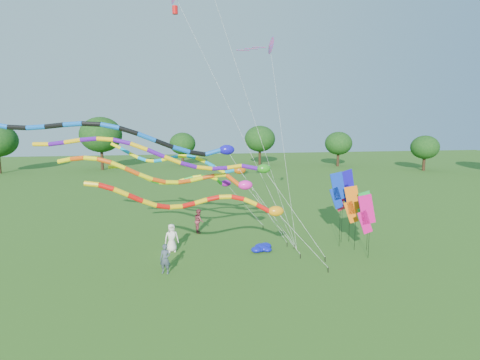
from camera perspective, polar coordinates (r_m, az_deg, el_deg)
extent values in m
plane|color=#265817|center=(22.02, 5.03, -14.06)|extent=(160.00, 160.00, 0.00)
cylinder|color=#382314|center=(71.50, 24.48, 2.42)|extent=(0.50, 0.50, 3.46)
ellipsoid|color=#0F3810|center=(71.22, 24.70, 6.03)|extent=(7.31, 7.31, 6.21)
cylinder|color=#382314|center=(72.93, 13.64, 2.89)|extent=(0.50, 0.50, 3.04)
ellipsoid|color=#0F3810|center=(72.66, 13.75, 6.00)|extent=(6.41, 6.41, 5.45)
cylinder|color=#382314|center=(75.70, 2.82, 3.17)|extent=(0.50, 0.50, 2.64)
ellipsoid|color=#0F3810|center=(75.45, 2.84, 5.77)|extent=(5.57, 5.57, 4.74)
cylinder|color=#382314|center=(74.39, -8.09, 3.10)|extent=(0.50, 0.50, 2.90)
ellipsoid|color=#0F3810|center=(74.13, -8.15, 6.01)|extent=(6.11, 6.11, 5.20)
cylinder|color=#382314|center=(72.00, -19.02, 2.44)|extent=(0.50, 0.50, 2.68)
ellipsoid|color=#0F3810|center=(71.74, -19.15, 5.22)|extent=(5.65, 5.65, 4.80)
cylinder|color=black|center=(23.45, 12.44, -12.40)|extent=(0.05, 0.05, 0.30)
cylinder|color=silver|center=(22.33, 8.90, -8.45)|extent=(0.02, 0.02, 4.56)
ellipsoid|color=orange|center=(21.45, 5.11, -4.43)|extent=(0.87, 0.56, 0.56)
cylinder|color=red|center=(21.33, 3.29, -3.99)|extent=(0.25, 0.25, 0.77)
cylinder|color=yellow|center=(21.30, 1.48, -3.12)|extent=(0.25, 0.25, 0.73)
cylinder|color=red|center=(21.28, -0.32, -2.56)|extent=(0.25, 0.25, 0.68)
cylinder|color=yellow|center=(21.25, -2.10, -2.41)|extent=(0.25, 0.25, 0.66)
cylinder|color=red|center=(21.21, -3.86, -2.63)|extent=(0.25, 0.25, 0.66)
cylinder|color=yellow|center=(21.13, -5.60, -3.07)|extent=(0.25, 0.25, 0.67)
cylinder|color=red|center=(21.01, -7.35, -3.52)|extent=(0.25, 0.25, 0.67)
cylinder|color=yellow|center=(20.85, -9.11, -3.78)|extent=(0.25, 0.25, 0.68)
cylinder|color=red|center=(20.65, -10.92, -3.70)|extent=(0.25, 0.25, 0.70)
cylinder|color=yellow|center=(20.43, -12.78, -3.24)|extent=(0.25, 0.25, 0.74)
cylinder|color=red|center=(20.24, -14.67, -2.49)|extent=(0.25, 0.25, 0.76)
cylinder|color=yellow|center=(20.11, -16.59, -1.65)|extent=(0.25, 0.25, 0.74)
cylinder|color=red|center=(20.07, -18.50, -0.95)|extent=(0.25, 0.25, 0.69)
cylinder|color=yellow|center=(20.14, -20.36, -0.55)|extent=(0.25, 0.25, 0.66)
cylinder|color=black|center=(25.33, 8.59, -10.69)|extent=(0.05, 0.05, 0.30)
cylinder|color=silver|center=(24.26, 4.79, -5.75)|extent=(0.02, 0.02, 5.57)
ellipsoid|color=#FD1CAD|center=(23.51, 0.76, -0.72)|extent=(0.87, 0.56, 0.56)
cylinder|color=#DC490B|center=(23.64, -1.02, 0.00)|extent=(0.25, 0.25, 1.04)
cylinder|color=yellow|center=(23.81, -2.80, 0.69)|extent=(0.25, 0.25, 0.71)
cylinder|color=#DC490B|center=(23.77, -4.51, 0.48)|extent=(0.25, 0.25, 0.72)
cylinder|color=yellow|center=(23.69, -6.22, 0.11)|extent=(0.25, 0.25, 0.73)
cylinder|color=#DC490B|center=(23.57, -7.94, -0.22)|extent=(0.25, 0.25, 0.73)
cylinder|color=yellow|center=(23.42, -9.68, -0.32)|extent=(0.25, 0.25, 0.74)
cylinder|color=#DC490B|center=(23.25, -11.46, -0.10)|extent=(0.25, 0.25, 0.77)
cylinder|color=yellow|center=(23.10, -13.28, 0.45)|extent=(0.25, 0.25, 0.80)
cylinder|color=#DC490B|center=(22.99, -15.11, 1.21)|extent=(0.25, 0.25, 0.81)
cylinder|color=yellow|center=(22.95, -16.94, 2.00)|extent=(0.25, 0.25, 0.79)
cylinder|color=#DC490B|center=(23.02, -18.74, 2.61)|extent=(0.25, 0.25, 0.74)
cylinder|color=yellow|center=(23.18, -20.47, 2.90)|extent=(0.25, 0.25, 0.72)
cylinder|color=#DC490B|center=(23.44, -22.11, 2.86)|extent=(0.25, 0.25, 0.73)
cylinder|color=yellow|center=(23.79, -23.67, 2.57)|extent=(0.25, 0.25, 0.75)
cylinder|color=black|center=(25.08, 12.02, -10.98)|extent=(0.05, 0.05, 0.30)
cylinder|color=silver|center=(23.74, 7.87, -4.83)|extent=(0.02, 0.02, 6.62)
ellipsoid|color=#258418|center=(22.86, 3.40, 1.64)|extent=(0.81, 0.52, 0.52)
cylinder|color=#500E9B|center=(22.95, 1.38, 1.84)|extent=(0.23, 0.23, 0.99)
cylinder|color=yellow|center=(23.01, -0.82, 1.90)|extent=(0.23, 0.23, 0.88)
cylinder|color=#500E9B|center=(22.79, -2.95, 1.68)|extent=(0.23, 0.23, 0.88)
cylinder|color=yellow|center=(22.56, -5.12, 1.73)|extent=(0.23, 0.23, 0.90)
cylinder|color=#500E9B|center=(22.34, -7.33, 2.13)|extent=(0.23, 0.23, 0.93)
cylinder|color=yellow|center=(22.16, -9.60, 2.85)|extent=(0.23, 0.23, 0.95)
cylinder|color=#500E9B|center=(22.06, -11.89, 3.75)|extent=(0.23, 0.23, 0.96)
cylinder|color=yellow|center=(22.05, -14.19, 4.62)|extent=(0.23, 0.23, 0.93)
cylinder|color=#500E9B|center=(22.16, -16.45, 5.25)|extent=(0.23, 0.23, 0.89)
cylinder|color=yellow|center=(22.37, -18.63, 5.52)|extent=(0.23, 0.23, 0.87)
cylinder|color=#500E9B|center=(22.69, -20.72, 5.44)|extent=(0.23, 0.23, 0.88)
cylinder|color=yellow|center=(23.08, -22.70, 5.12)|extent=(0.23, 0.23, 0.90)
cylinder|color=#500E9B|center=(23.52, -24.59, 4.77)|extent=(0.23, 0.23, 0.89)
cylinder|color=yellow|center=(23.98, -26.42, 4.58)|extent=(0.23, 0.23, 0.89)
cylinder|color=black|center=(27.46, 6.71, -9.10)|extent=(0.05, 0.05, 0.30)
cylinder|color=silver|center=(26.02, 2.58, -2.56)|extent=(0.02, 0.02, 7.54)
ellipsoid|color=#140DB6|center=(25.11, -1.90, 4.32)|extent=(0.98, 0.63, 0.63)
cylinder|color=blue|center=(24.98, -3.82, 3.97)|extent=(0.28, 0.28, 1.04)
cylinder|color=black|center=(24.76, -6.08, 3.81)|extent=(0.28, 0.28, 1.04)
cylinder|color=blue|center=(24.45, -8.37, 4.30)|extent=(0.28, 0.28, 1.07)
cylinder|color=black|center=(24.20, -10.73, 5.07)|extent=(0.28, 0.28, 1.09)
cylinder|color=blue|center=(24.05, -13.14, 5.95)|extent=(0.28, 0.28, 1.09)
cylinder|color=black|center=(24.01, -15.58, 6.75)|extent=(0.28, 0.28, 1.06)
cylinder|color=blue|center=(24.09, -18.01, 7.29)|extent=(0.28, 0.28, 1.02)
cylinder|color=black|center=(24.27, -20.38, 7.47)|extent=(0.28, 0.28, 1.01)
cylinder|color=blue|center=(24.56, -22.68, 7.34)|extent=(0.28, 0.28, 1.02)
cylinder|color=black|center=(24.91, -24.89, 7.01)|extent=(0.28, 0.28, 1.03)
cylinder|color=blue|center=(25.32, -27.03, 6.69)|extent=(0.28, 0.28, 1.02)
cylinder|color=black|center=(25.74, -29.12, 6.54)|extent=(0.28, 0.28, 1.02)
cylinder|color=black|center=(27.08, 7.71, -9.38)|extent=(0.05, 0.05, 0.30)
cylinder|color=silver|center=(26.42, 3.89, -3.96)|extent=(0.02, 0.02, 6.11)
ellipsoid|color=#C1520B|center=(26.13, -0.02, 1.40)|extent=(0.79, 0.51, 0.51)
cylinder|color=#0B89C9|center=(26.02, -1.50, 1.24)|extent=(0.23, 0.23, 0.74)
cylinder|color=#FFEF0D|center=(25.85, -2.92, 1.46)|extent=(0.23, 0.23, 0.71)
cylinder|color=#0B89C9|center=(25.84, -4.28, 2.22)|extent=(0.23, 0.23, 0.70)
cylinder|color=#FFEF0D|center=(25.92, -5.62, 2.88)|extent=(0.23, 0.23, 0.66)
cylinder|color=#0B89C9|center=(26.10, -6.90, 3.29)|extent=(0.23, 0.23, 0.62)
cylinder|color=#FFEF0D|center=(26.36, -8.13, 3.39)|extent=(0.23, 0.23, 0.63)
cylinder|color=#0B89C9|center=(26.69, -9.30, 3.23)|extent=(0.23, 0.23, 0.65)
cylinder|color=#FFEF0D|center=(27.05, -10.43, 2.95)|extent=(0.23, 0.23, 0.66)
cylinder|color=#0B89C9|center=(27.43, -11.53, 2.72)|extent=(0.23, 0.23, 0.64)
cylinder|color=#FFEF0D|center=(27.78, -12.61, 2.69)|extent=(0.23, 0.23, 0.63)
cylinder|color=#0B89C9|center=(28.08, -13.72, 2.92)|extent=(0.23, 0.23, 0.64)
cylinder|color=#FFEF0D|center=(28.33, -14.85, 3.40)|extent=(0.23, 0.23, 0.68)
cylinder|color=#0B89C9|center=(28.52, -16.02, 4.03)|extent=(0.23, 0.23, 0.70)
cylinder|color=#FFEF0D|center=(28.67, -17.24, 4.65)|extent=(0.23, 0.23, 0.69)
cylinder|color=black|center=(31.57, 3.30, -6.70)|extent=(0.05, 0.05, 0.30)
cylinder|color=silver|center=(30.42, 0.72, -3.57)|extent=(0.02, 0.02, 4.75)
ellipsoid|color=#8C0C8E|center=(29.46, -2.04, -0.46)|extent=(0.77, 0.50, 0.50)
cylinder|color=#179313|center=(28.95, -2.98, -0.21)|extent=(0.22, 0.22, 0.89)
cylinder|color=#F3EB0C|center=(28.48, -3.85, 0.28)|extent=(0.22, 0.22, 0.60)
cylinder|color=#179313|center=(28.35, -4.97, 0.52)|extent=(0.22, 0.22, 0.58)
cylinder|color=#F3EB0C|center=(28.30, -6.14, 0.48)|extent=(0.22, 0.22, 0.59)
cylinder|color=#179313|center=(28.32, -7.33, 0.23)|extent=(0.22, 0.22, 0.61)
cylinder|color=#F3EB0C|center=(28.37, -8.52, -0.10)|extent=(0.22, 0.22, 0.61)
cylinder|color=#179313|center=(28.41, -9.70, -0.36)|extent=(0.22, 0.22, 0.59)
cylinder|color=#F3EB0C|center=(28.41, -10.86, -0.42)|extent=(0.22, 0.22, 0.58)
cylinder|color=#179313|center=(28.35, -12.01, -0.21)|extent=(0.22, 0.22, 0.60)
cylinder|color=#F3EB0C|center=(28.22, -13.14, 0.23)|extent=(0.22, 0.22, 0.64)
cylinder|color=#179313|center=(28.02, -14.27, 0.81)|extent=(0.22, 0.22, 0.66)
cylinder|color=#F3EB0C|center=(27.78, -15.38, 1.35)|extent=(0.22, 0.22, 0.64)
cylinder|color=#179313|center=(27.51, -16.49, 1.72)|extent=(0.22, 0.22, 0.61)
cylinder|color=#F3EB0C|center=(27.25, -17.61, 1.80)|extent=(0.22, 0.22, 0.59)
cylinder|color=black|center=(26.24, 8.06, -9.98)|extent=(0.04, 0.04, 0.30)
cylinder|color=silver|center=(25.66, -0.67, 8.37)|extent=(0.01, 0.01, 18.07)
cylinder|color=red|center=(27.88, -9.22, 22.75)|extent=(0.36, 0.36, 0.50)
cylinder|color=black|center=(26.24, 8.06, -9.98)|extent=(0.04, 0.04, 0.30)
cylinder|color=silver|center=(22.86, 0.94, 11.79)|extent=(0.01, 0.01, 20.31)
cylinder|color=black|center=(26.24, 8.06, -9.98)|extent=(0.04, 0.04, 0.30)
cylinder|color=silver|center=(26.04, 6.17, 4.82)|extent=(0.01, 0.01, 13.29)
cone|color=purple|center=(27.54, 4.29, 18.59)|extent=(1.08, 1.18, 1.27)
cube|color=purple|center=(27.35, 2.79, 18.35)|extent=(0.90, 0.12, 0.04)
cube|color=purple|center=(27.21, 1.60, 18.15)|extent=(0.90, 0.12, 0.04)
cube|color=purple|center=(27.09, 0.40, 17.94)|extent=(0.90, 0.12, 0.04)
cylinder|color=black|center=(28.57, 14.33, -4.39)|extent=(0.02, 0.02, 4.37)
cube|color=red|center=(28.14, 14.09, -1.29)|extent=(1.15, 0.31, 1.93)
cube|color=red|center=(28.24, 13.90, -2.90)|extent=(1.00, 0.28, 1.51)
cylinder|color=black|center=(27.32, 17.71, -5.93)|extent=(0.02, 0.02, 3.63)
cube|color=green|center=(26.93, 17.44, -3.47)|extent=(1.16, 0.19, 1.93)
cube|color=green|center=(27.06, 17.22, -5.14)|extent=(1.01, 0.17, 1.51)
cylinder|color=black|center=(28.83, 15.38, -3.90)|extent=(0.02, 0.02, 4.77)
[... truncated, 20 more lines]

